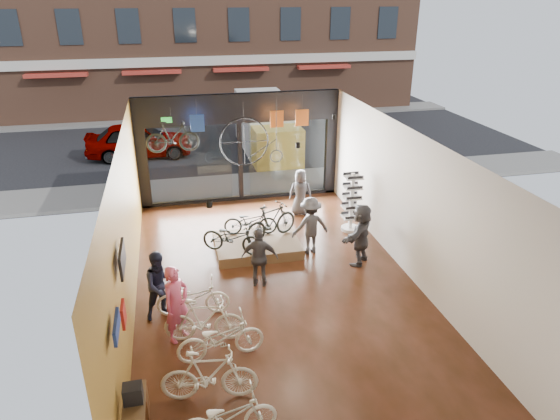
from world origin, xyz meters
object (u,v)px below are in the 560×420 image
object	(u,v)px
floor_bike_2	(221,338)
customer_2	(260,257)
customer_4	(300,192)
customer_5	(361,234)
hung_bike	(173,137)
display_bike_left	(232,237)
street_car	(139,140)
sunglasses_rack	(352,202)
floor_bike_1	(209,375)
display_bike_mid	(271,222)
floor_bike_3	(204,320)
customer_1	(161,285)
floor_bike_4	(193,298)
customer_0	(176,304)
penny_farthing	(254,143)
box_truck	(268,128)
display_platform	(257,245)
floor_bike_0	(228,417)
display_bike_right	(250,221)
customer_3	(310,226)

from	to	relation	value
floor_bike_2	customer_2	xyz separation A→B (m)	(1.29, 2.54, 0.33)
customer_4	customer_5	distance (m)	3.63
customer_5	hung_bike	bearing A→B (deg)	-84.86
hung_bike	display_bike_left	bearing A→B (deg)	-153.28
street_car	sunglasses_rack	size ratio (longest dim) A/B	2.46
floor_bike_2	floor_bike_1	bearing A→B (deg)	158.92
display_bike_mid	hung_bike	bearing A→B (deg)	23.23
floor_bike_3	floor_bike_1	bearing A→B (deg)	-172.00
customer_1	display_bike_left	bearing A→B (deg)	24.67
floor_bike_3	display_bike_left	size ratio (longest dim) A/B	0.99
floor_bike_4	customer_0	size ratio (longest dim) A/B	0.95
floor_bike_1	sunglasses_rack	distance (m)	7.94
customer_4	penny_farthing	bearing A→B (deg)	4.13
box_truck	display_bike_left	world-z (taller)	box_truck
customer_0	floor_bike_2	bearing A→B (deg)	-86.61
floor_bike_3	customer_0	bearing A→B (deg)	80.54
floor_bike_2	customer_1	distance (m)	2.11
display_platform	customer_0	world-z (taller)	customer_0
floor_bike_0	customer_0	distance (m)	2.96
display_bike_right	customer_1	bearing A→B (deg)	150.36
floor_bike_1	floor_bike_3	xyz separation A→B (m)	(0.06, 1.71, -0.02)
floor_bike_4	sunglasses_rack	distance (m)	6.17
sunglasses_rack	display_bike_right	bearing A→B (deg)	168.72
penny_farthing	customer_1	bearing A→B (deg)	-121.04
floor_bike_2	street_car	bearing A→B (deg)	3.58
display_platform	customer_4	bearing A→B (deg)	49.57
hung_bike	penny_farthing	bearing A→B (deg)	-82.98
floor_bike_2	floor_bike_3	distance (m)	0.68
floor_bike_4	hung_bike	xyz separation A→B (m)	(-0.12, 4.96, 2.48)
customer_4	customer_2	bearing A→B (deg)	76.73
display_bike_left	customer_1	bearing A→B (deg)	167.26
floor_bike_1	display_bike_left	size ratio (longest dim) A/B	1.02
display_bike_mid	penny_farthing	world-z (taller)	penny_farthing
floor_bike_2	customer_3	world-z (taller)	customer_3
floor_bike_2	display_bike_mid	bearing A→B (deg)	-28.27
customer_1	customer_5	world-z (taller)	customer_5
street_car	floor_bike_0	bearing A→B (deg)	-173.44
display_bike_left	display_bike_right	xyz separation A→B (m)	(0.67, 1.02, -0.05)
floor_bike_1	display_bike_mid	world-z (taller)	display_bike_mid
hung_bike	floor_bike_4	bearing A→B (deg)	-178.12
display_bike_left	customer_3	world-z (taller)	customer_3
display_bike_mid	display_bike_right	world-z (taller)	display_bike_mid
street_car	customer_1	world-z (taller)	customer_1
customer_4	floor_bike_4	bearing A→B (deg)	66.50
customer_4	sunglasses_rack	xyz separation A→B (m)	(1.22, -1.54, 0.16)
street_car	floor_bike_4	distance (m)	12.86
display_bike_left	customer_2	xyz separation A→B (m)	(0.51, -1.33, 0.04)
street_car	customer_5	bearing A→B (deg)	-151.38
customer_1	box_truck	bearing A→B (deg)	43.97
display_bike_left	customer_5	world-z (taller)	customer_5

